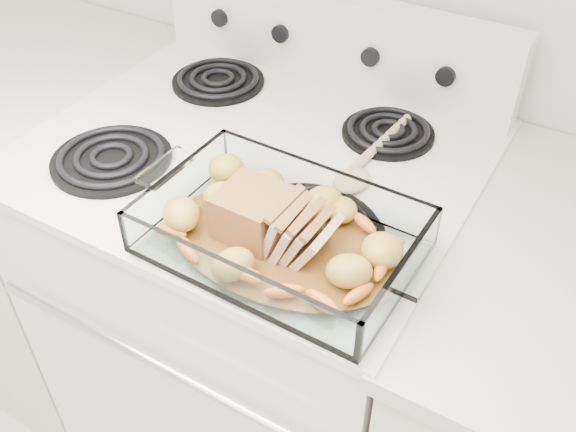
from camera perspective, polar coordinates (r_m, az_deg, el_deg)
The scene contains 6 objects.
electric_range at distance 1.46m, azimuth -2.40°, elevation -8.70°, with size 0.78×0.70×1.12m.
counter_left at distance 1.82m, azimuth -20.38°, elevation -0.42°, with size 0.58×0.68×0.93m.
baking_dish at distance 0.92m, azimuth -0.63°, elevation -2.03°, with size 0.38×0.25×0.07m.
pork_roast at distance 0.92m, azimuth -1.98°, elevation -0.35°, with size 0.17×0.09×0.08m.
roast_vegetables at distance 0.94m, azimuth 0.27°, elevation -0.33°, with size 0.35×0.19×0.04m.
wooden_spoon at distance 1.11m, azimuth 6.86°, elevation 4.68°, with size 0.06×0.26×0.02m.
Camera 1 is at (0.53, 0.87, 1.59)m, focal length 40.00 mm.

